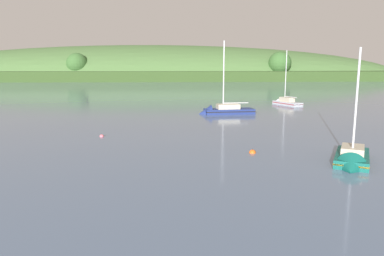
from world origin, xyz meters
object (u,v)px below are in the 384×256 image
at_px(mooring_buoy_off_fishing_boat, 251,153).
at_px(mooring_buoy_far_upstream, 101,137).
at_px(sailboat_far_left, 284,104).
at_px(sailboat_outer_reach, 222,112).
at_px(sailboat_near_mooring, 350,161).

distance_m(mooring_buoy_off_fishing_boat, mooring_buoy_far_upstream, 17.61).
height_order(sailboat_far_left, mooring_buoy_far_upstream, sailboat_far_left).
relative_size(sailboat_far_left, sailboat_outer_reach, 0.91).
bearing_deg(mooring_buoy_far_upstream, sailboat_far_left, 49.07).
relative_size(mooring_buoy_off_fishing_boat, mooring_buoy_far_upstream, 1.23).
bearing_deg(sailboat_far_left, mooring_buoy_far_upstream, 114.47).
bearing_deg(mooring_buoy_off_fishing_boat, sailboat_far_left, 71.88).
relative_size(sailboat_near_mooring, sailboat_outer_reach, 0.78).
bearing_deg(mooring_buoy_off_fishing_boat, sailboat_outer_reach, 90.89).
distance_m(sailboat_outer_reach, mooring_buoy_far_upstream, 25.10).
distance_m(sailboat_near_mooring, sailboat_outer_reach, 32.36).
distance_m(sailboat_far_left, sailboat_outer_reach, 19.98).
bearing_deg(sailboat_near_mooring, mooring_buoy_off_fishing_boat, -91.82).
bearing_deg(mooring_buoy_off_fishing_boat, sailboat_near_mooring, -27.34).
relative_size(sailboat_far_left, mooring_buoy_off_fishing_boat, 17.24).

